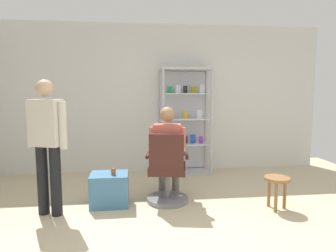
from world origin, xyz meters
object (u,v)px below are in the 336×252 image
Objects in this scene: display_cabinet_main at (185,120)px; wooden_stool at (277,184)px; office_chair at (167,174)px; seated_shopkeeper at (168,148)px; tea_glass at (113,172)px; storage_crate at (110,189)px; standing_customer at (47,139)px.

display_cabinet_main reaches higher than wooden_stool.
display_cabinet_main is 1.66m from office_chair.
tea_glass is at bearing -164.78° from seated_shopkeeper.
tea_glass is at bearing 170.88° from wooden_stool.
office_chair reaches higher than wooden_stool.
seated_shopkeeper is at bearing 9.81° from storage_crate.
standing_customer is at bearing -167.98° from tea_glass.
display_cabinet_main is 1.17× the size of standing_customer.
display_cabinet_main reaches higher than storage_crate.
standing_customer is 2.88m from wooden_stool.
display_cabinet_main is 3.89× the size of storage_crate.
tea_glass is at bearing -128.28° from display_cabinet_main.
seated_shopkeeper is 3.09× the size of wooden_stool.
office_chair is at bearing -108.55° from display_cabinet_main.
seated_shopkeeper is 15.05× the size of tea_glass.
display_cabinet_main is 2.58m from standing_customer.
wooden_stool is at bearing -10.51° from storage_crate.
seated_shopkeeper reaches higher than office_chair.
office_chair is 0.74× the size of seated_shopkeeper.
wooden_stool is at bearing -21.74° from seated_shopkeeper.
standing_customer is at bearing -162.23° from storage_crate.
wooden_stool is (1.33, -0.53, -0.38)m from seated_shopkeeper.
seated_shopkeeper is at bearing 13.61° from standing_customer.
standing_customer reaches higher than storage_crate.
seated_shopkeeper reaches higher than storage_crate.
display_cabinet_main is at bearing 49.20° from storage_crate.
standing_customer is (-1.48, -0.36, 0.22)m from seated_shopkeeper.
seated_shopkeeper is (-0.47, -1.32, -0.25)m from display_cabinet_main.
standing_customer reaches higher than tea_glass.
display_cabinet_main is at bearing 71.45° from office_chair.
seated_shopkeeper is at bearing 158.26° from wooden_stool.
wooden_stool is (0.86, -1.85, -0.63)m from display_cabinet_main.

